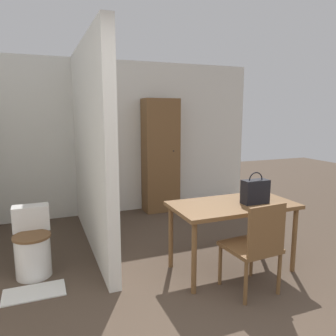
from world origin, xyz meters
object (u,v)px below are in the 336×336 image
Objects in this scene: dining_table at (233,211)px; wooden_chair at (256,244)px; toilet at (33,246)px; handbag at (255,191)px; wooden_cabinet at (161,156)px.

dining_table is 0.52m from wooden_chair.
toilet is 2.06× the size of handbag.
dining_table is 0.31m from handbag.
handbag is (2.19, -0.77, 0.56)m from toilet.
toilet is at bearing 144.28° from wooden_chair.
wooden_cabinet is (2.03, 1.62, 0.64)m from toilet.
wooden_cabinet is (0.05, 2.31, 0.29)m from dining_table.
wooden_chair is 2.66× the size of handbag.
dining_table is 1.46× the size of wooden_chair.
dining_table is at bearing 78.70° from wooden_chair.
toilet is (-1.92, 1.18, -0.18)m from wooden_chair.
wooden_cabinet is at bearing 88.75° from dining_table.
toilet is 2.39m from handbag.
wooden_cabinet is (0.11, 2.79, 0.47)m from wooden_chair.
wooden_chair is 0.47× the size of wooden_cabinet.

